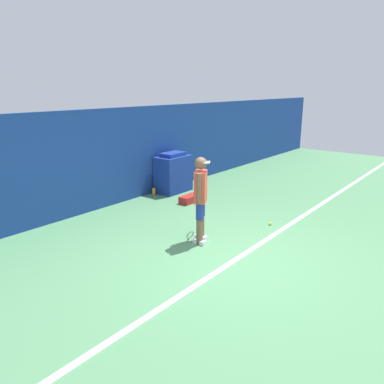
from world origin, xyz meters
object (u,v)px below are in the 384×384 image
at_px(equipment_bag, 192,198).
at_px(tennis_ball, 270,224).
at_px(covered_chair, 173,173).
at_px(tennis_player, 201,196).
at_px(water_bottle, 154,191).

bearing_deg(equipment_bag, tennis_ball, -97.31).
bearing_deg(covered_chair, tennis_player, -130.36).
relative_size(covered_chair, equipment_bag, 1.39).
distance_m(covered_chair, water_bottle, 0.76).
relative_size(tennis_player, water_bottle, 7.17).
height_order(tennis_player, covered_chair, tennis_player).
xyz_separation_m(tennis_ball, equipment_bag, (0.30, 2.34, 0.06)).
bearing_deg(equipment_bag, covered_chair, 68.20).
distance_m(tennis_player, equipment_bag, 2.68).
xyz_separation_m(tennis_player, tennis_ball, (1.60, -0.63, -0.86)).
height_order(covered_chair, equipment_bag, covered_chair).
xyz_separation_m(equipment_bag, water_bottle, (-0.21, 1.16, 0.01)).
bearing_deg(tennis_player, equipment_bag, 12.61).
distance_m(tennis_player, water_bottle, 3.42).
relative_size(tennis_player, tennis_ball, 23.69).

